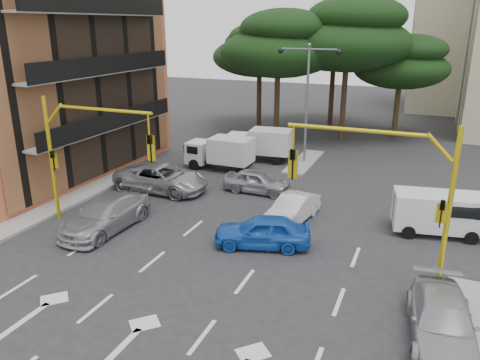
{
  "coord_description": "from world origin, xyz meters",
  "views": [
    {
      "loc": [
        7.64,
        -14.17,
        9.09
      ],
      "look_at": [
        -0.86,
        6.49,
        1.6
      ],
      "focal_mm": 35.0,
      "sensor_mm": 36.0,
      "label": 1
    }
  ],
  "objects_px": {
    "signal_mast_right": "(396,182)",
    "car_silver_cross_b": "(257,181)",
    "car_white_hatch": "(292,209)",
    "box_truck_a": "(220,153)",
    "van_white": "(438,214)",
    "car_blue_compact": "(262,231)",
    "car_silver_cross_a": "(161,178)",
    "box_truck_b": "(259,145)",
    "car_silver_parked": "(442,321)",
    "signal_mast_left": "(80,145)",
    "car_silver_wagon": "(106,214)",
    "street_lamp_center": "(308,83)"
  },
  "relations": [
    {
      "from": "car_white_hatch",
      "to": "car_blue_compact",
      "type": "bearing_deg",
      "value": -88.25
    },
    {
      "from": "car_silver_parked",
      "to": "box_truck_b",
      "type": "height_order",
      "value": "box_truck_b"
    },
    {
      "from": "car_silver_parked",
      "to": "van_white",
      "type": "height_order",
      "value": "van_white"
    },
    {
      "from": "car_white_hatch",
      "to": "car_silver_wagon",
      "type": "height_order",
      "value": "car_silver_wagon"
    },
    {
      "from": "signal_mast_left",
      "to": "car_silver_wagon",
      "type": "bearing_deg",
      "value": -4.0
    },
    {
      "from": "car_silver_cross_a",
      "to": "box_truck_b",
      "type": "xyz_separation_m",
      "value": [
        2.96,
        8.05,
        0.36
      ]
    },
    {
      "from": "signal_mast_left",
      "to": "car_silver_parked",
      "type": "distance_m",
      "value": 16.1
    },
    {
      "from": "box_truck_a",
      "to": "van_white",
      "type": "bearing_deg",
      "value": -110.88
    },
    {
      "from": "signal_mast_right",
      "to": "car_silver_parked",
      "type": "distance_m",
      "value": 4.72
    },
    {
      "from": "box_truck_a",
      "to": "box_truck_b",
      "type": "distance_m",
      "value": 3.4
    },
    {
      "from": "car_blue_compact",
      "to": "car_silver_wagon",
      "type": "bearing_deg",
      "value": -97.87
    },
    {
      "from": "signal_mast_left",
      "to": "street_lamp_center",
      "type": "xyz_separation_m",
      "value": [
        6.8,
        14.01,
        1.54
      ]
    },
    {
      "from": "street_lamp_center",
      "to": "car_silver_wagon",
      "type": "height_order",
      "value": "street_lamp_center"
    },
    {
      "from": "car_silver_parked",
      "to": "signal_mast_right",
      "type": "bearing_deg",
      "value": 117.57
    },
    {
      "from": "signal_mast_left",
      "to": "box_truck_b",
      "type": "xyz_separation_m",
      "value": [
        3.69,
        13.51,
        -2.77
      ]
    },
    {
      "from": "signal_mast_left",
      "to": "car_silver_wagon",
      "type": "xyz_separation_m",
      "value": [
        1.14,
        -0.08,
        -3.14
      ]
    },
    {
      "from": "box_truck_a",
      "to": "signal_mast_left",
      "type": "bearing_deg",
      "value": 169.79
    },
    {
      "from": "box_truck_a",
      "to": "car_silver_cross_b",
      "type": "bearing_deg",
      "value": -129.58
    },
    {
      "from": "van_white",
      "to": "car_silver_cross_b",
      "type": "bearing_deg",
      "value": -112.32
    },
    {
      "from": "street_lamp_center",
      "to": "car_silver_cross_a",
      "type": "distance_m",
      "value": 11.49
    },
    {
      "from": "car_silver_cross_b",
      "to": "car_silver_parked",
      "type": "relative_size",
      "value": 0.84
    },
    {
      "from": "box_truck_a",
      "to": "car_silver_parked",
      "type": "bearing_deg",
      "value": -133.99
    },
    {
      "from": "car_silver_cross_a",
      "to": "car_blue_compact",
      "type": "bearing_deg",
      "value": -119.17
    },
    {
      "from": "car_silver_wagon",
      "to": "car_silver_cross_a",
      "type": "bearing_deg",
      "value": 96.41
    },
    {
      "from": "signal_mast_right",
      "to": "van_white",
      "type": "bearing_deg",
      "value": 72.01
    },
    {
      "from": "signal_mast_right",
      "to": "car_blue_compact",
      "type": "distance_m",
      "value": 6.17
    },
    {
      "from": "box_truck_b",
      "to": "box_truck_a",
      "type": "bearing_deg",
      "value": 145.73
    },
    {
      "from": "car_blue_compact",
      "to": "car_silver_cross_b",
      "type": "xyz_separation_m",
      "value": [
        -2.56,
        6.27,
        -0.05
      ]
    },
    {
      "from": "signal_mast_left",
      "to": "car_silver_wagon",
      "type": "height_order",
      "value": "signal_mast_left"
    },
    {
      "from": "car_silver_parked",
      "to": "van_white",
      "type": "relative_size",
      "value": 1.16
    },
    {
      "from": "car_blue_compact",
      "to": "street_lamp_center",
      "type": "bearing_deg",
      "value": 170.7
    },
    {
      "from": "car_blue_compact",
      "to": "van_white",
      "type": "height_order",
      "value": "van_white"
    },
    {
      "from": "car_blue_compact",
      "to": "van_white",
      "type": "xyz_separation_m",
      "value": [
        6.89,
        4.21,
        0.28
      ]
    },
    {
      "from": "car_white_hatch",
      "to": "car_silver_cross_b",
      "type": "distance_m",
      "value": 4.43
    },
    {
      "from": "car_white_hatch",
      "to": "car_silver_cross_a",
      "type": "relative_size",
      "value": 0.71
    },
    {
      "from": "signal_mast_right",
      "to": "car_silver_cross_b",
      "type": "height_order",
      "value": "signal_mast_right"
    },
    {
      "from": "car_silver_parked",
      "to": "box_truck_a",
      "type": "distance_m",
      "value": 18.98
    },
    {
      "from": "van_white",
      "to": "box_truck_b",
      "type": "distance_m",
      "value": 14.27
    },
    {
      "from": "signal_mast_left",
      "to": "car_silver_cross_b",
      "type": "distance_m",
      "value": 9.89
    },
    {
      "from": "car_silver_parked",
      "to": "van_white",
      "type": "distance_m",
      "value": 8.11
    },
    {
      "from": "signal_mast_left",
      "to": "street_lamp_center",
      "type": "bearing_deg",
      "value": 64.09
    },
    {
      "from": "car_white_hatch",
      "to": "signal_mast_right",
      "type": "bearing_deg",
      "value": -30.2
    },
    {
      "from": "signal_mast_left",
      "to": "car_white_hatch",
      "type": "relative_size",
      "value": 1.56
    },
    {
      "from": "car_silver_wagon",
      "to": "box_truck_a",
      "type": "distance_m",
      "value": 10.64
    },
    {
      "from": "car_white_hatch",
      "to": "car_silver_cross_b",
      "type": "bearing_deg",
      "value": 142.36
    },
    {
      "from": "car_silver_wagon",
      "to": "box_truck_a",
      "type": "xyz_separation_m",
      "value": [
        0.93,
        10.59,
        0.34
      ]
    },
    {
      "from": "car_silver_cross_a",
      "to": "box_truck_a",
      "type": "distance_m",
      "value": 5.24
    },
    {
      "from": "signal_mast_left",
      "to": "car_silver_parked",
      "type": "xyz_separation_m",
      "value": [
        15.5,
        -2.88,
        -3.23
      ]
    },
    {
      "from": "car_blue_compact",
      "to": "car_silver_parked",
      "type": "bearing_deg",
      "value": 44.87
    },
    {
      "from": "car_white_hatch",
      "to": "car_blue_compact",
      "type": "distance_m",
      "value": 3.03
    }
  ]
}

